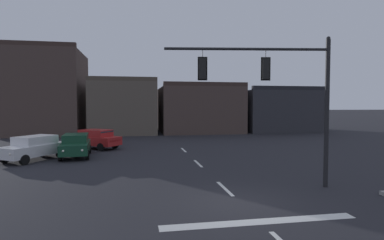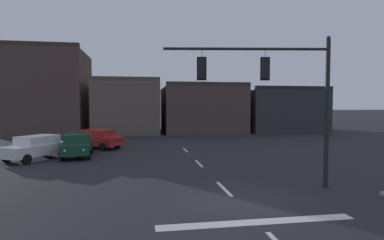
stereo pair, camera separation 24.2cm
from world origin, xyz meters
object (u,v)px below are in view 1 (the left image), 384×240
at_px(signal_mast_near_side, 280,86).
at_px(car_lot_nearside, 76,145).
at_px(car_lot_farside, 95,139).
at_px(car_lot_middle, 34,147).

height_order(signal_mast_near_side, car_lot_nearside, signal_mast_near_side).
height_order(signal_mast_near_side, car_lot_farside, signal_mast_near_side).
height_order(car_lot_nearside, car_lot_farside, same).
distance_m(signal_mast_near_side, car_lot_middle, 16.38).
height_order(car_lot_middle, car_lot_farside, same).
distance_m(car_lot_middle, car_lot_farside, 5.92).
xyz_separation_m(car_lot_nearside, car_lot_farside, (0.81, 4.00, 0.00)).
xyz_separation_m(car_lot_nearside, car_lot_middle, (-2.48, -0.92, 0.00)).
relative_size(car_lot_nearside, car_lot_farside, 0.99).
xyz_separation_m(signal_mast_near_side, car_lot_farside, (-9.66, 14.26, -3.67)).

